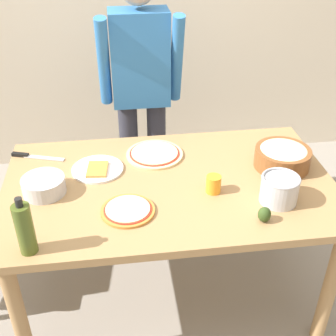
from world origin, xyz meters
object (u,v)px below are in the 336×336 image
object	(u,v)px
popcorn_bowl	(283,156)
steel_pot	(279,189)
dining_table	(169,197)
pizza_raw_on_board	(155,154)
pizza_cooked_on_tray	(128,210)
avocado	(264,214)
chef_knife	(31,156)
mixing_bowl_steel	(44,186)
person_cook	(141,88)
cup_orange	(213,184)
plate_with_slice	(98,169)
olive_oil_bottle	(25,229)

from	to	relation	value
popcorn_bowl	steel_pot	bearing A→B (deg)	-112.77
dining_table	popcorn_bowl	xyz separation A→B (m)	(0.59, 0.07, 0.15)
pizza_raw_on_board	steel_pot	xyz separation A→B (m)	(0.51, -0.47, 0.06)
pizza_cooked_on_tray	avocado	distance (m)	0.59
steel_pot	chef_knife	world-z (taller)	steel_pot
popcorn_bowl	steel_pot	size ratio (longest dim) A/B	1.61
mixing_bowl_steel	chef_knife	world-z (taller)	mixing_bowl_steel
person_cook	dining_table	bearing A→B (deg)	-84.68
chef_knife	pizza_raw_on_board	bearing A→B (deg)	-5.94
mixing_bowl_steel	chef_knife	size ratio (longest dim) A/B	0.71
chef_knife	avocado	size ratio (longest dim) A/B	4.05
pizza_raw_on_board	cup_orange	xyz separation A→B (m)	(0.24, -0.36, 0.03)
pizza_cooked_on_tray	chef_knife	size ratio (longest dim) A/B	0.85
person_cook	plate_with_slice	size ratio (longest dim) A/B	6.23
pizza_cooked_on_tray	plate_with_slice	distance (m)	0.38
person_cook	mixing_bowl_steel	distance (m)	0.93
pizza_cooked_on_tray	plate_with_slice	size ratio (longest dim) A/B	0.92
popcorn_bowl	steel_pot	xyz separation A→B (m)	(-0.12, -0.28, 0.00)
cup_orange	avocado	bearing A→B (deg)	-55.00
pizza_raw_on_board	steel_pot	distance (m)	0.70
person_cook	mixing_bowl_steel	bearing A→B (deg)	-124.22
dining_table	steel_pot	xyz separation A→B (m)	(0.47, -0.21, 0.16)
steel_pot	pizza_cooked_on_tray	bearing A→B (deg)	179.12
plate_with_slice	popcorn_bowl	distance (m)	0.94
cup_orange	mixing_bowl_steel	bearing A→B (deg)	172.96
mixing_bowl_steel	avocado	bearing A→B (deg)	-19.48
dining_table	mixing_bowl_steel	xyz separation A→B (m)	(-0.59, -0.01, 0.13)
dining_table	plate_with_slice	xyz separation A→B (m)	(-0.35, 0.15, 0.10)
steel_pot	cup_orange	distance (m)	0.30
dining_table	olive_oil_bottle	size ratio (longest dim) A/B	6.25
pizza_raw_on_board	cup_orange	world-z (taller)	cup_orange
dining_table	cup_orange	xyz separation A→B (m)	(0.19, -0.10, 0.13)
dining_table	person_cook	xyz separation A→B (m)	(-0.07, 0.76, 0.27)
olive_oil_bottle	mixing_bowl_steel	bearing A→B (deg)	87.08
popcorn_bowl	chef_knife	distance (m)	1.31
pizza_cooked_on_tray	cup_orange	size ratio (longest dim) A/B	2.83
popcorn_bowl	chef_knife	world-z (taller)	popcorn_bowl
pizza_cooked_on_tray	mixing_bowl_steel	size ratio (longest dim) A/B	1.20
mixing_bowl_steel	chef_knife	bearing A→B (deg)	106.99
pizza_cooked_on_tray	popcorn_bowl	xyz separation A→B (m)	(0.80, 0.27, 0.05)
chef_knife	avocado	distance (m)	1.25
olive_oil_bottle	chef_knife	size ratio (longest dim) A/B	0.90
avocado	mixing_bowl_steel	bearing A→B (deg)	160.52
dining_table	pizza_cooked_on_tray	xyz separation A→B (m)	(-0.21, -0.20, 0.10)
dining_table	popcorn_bowl	distance (m)	0.61
chef_knife	plate_with_slice	bearing A→B (deg)	-26.86
person_cook	steel_pot	world-z (taller)	person_cook
cup_orange	popcorn_bowl	bearing A→B (deg)	23.49
pizza_raw_on_board	steel_pot	size ratio (longest dim) A/B	1.74
person_cook	popcorn_bowl	distance (m)	0.96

